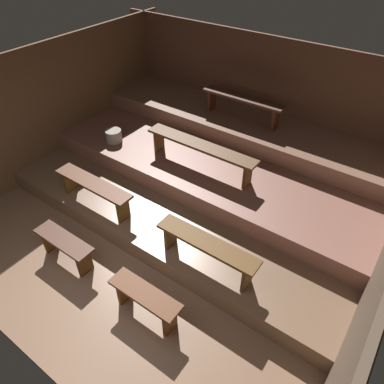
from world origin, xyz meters
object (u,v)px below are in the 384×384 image
object	(u,v)px
bench_floor_left	(65,245)
pail_middle	(114,136)
bench_floor_right	(145,298)
bench_lower_left	(94,187)
bench_upper_center	(243,101)
bench_lower_right	(207,247)
bench_middle_center	(200,148)

from	to	relation	value
bench_floor_left	pail_middle	bearing A→B (deg)	116.92
pail_middle	bench_floor_right	bearing A→B (deg)	-39.20
bench_lower_left	bench_upper_center	xyz separation A→B (m)	(1.00, 2.87, 0.62)
bench_lower_left	bench_floor_left	bearing A→B (deg)	-71.36
bench_floor_right	bench_lower_right	size ratio (longest dim) A/B	0.68
bench_lower_right	pail_middle	bearing A→B (deg)	157.16
bench_floor_right	bench_lower_right	world-z (taller)	bench_lower_right
bench_upper_center	bench_lower_left	bearing A→B (deg)	-109.24
bench_floor_right	bench_lower_right	xyz separation A→B (m)	(0.30, 0.90, 0.33)
bench_floor_left	pail_middle	world-z (taller)	pail_middle
pail_middle	bench_lower_left	bearing A→B (deg)	-57.68
bench_lower_left	pail_middle	bearing A→B (deg)	122.32
bench_floor_left	bench_lower_right	world-z (taller)	bench_lower_right
bench_lower_left	pail_middle	world-z (taller)	pail_middle
bench_floor_left	bench_lower_left	world-z (taller)	bench_lower_left
bench_lower_right	bench_lower_left	bearing A→B (deg)	180.00
bench_lower_left	bench_middle_center	distance (m)	1.83
bench_floor_right	bench_lower_right	bearing A→B (deg)	71.36
bench_floor_left	bench_middle_center	world-z (taller)	bench_middle_center
bench_floor_right	bench_lower_left	xyz separation A→B (m)	(-1.84, 0.90, 0.33)
bench_lower_left	pail_middle	xyz separation A→B (m)	(-0.78, 1.23, 0.07)
pail_middle	bench_floor_left	bearing A→B (deg)	-63.08
bench_middle_center	bench_floor_left	bearing A→B (deg)	-106.38
bench_middle_center	bench_upper_center	bearing A→B (deg)	90.20
bench_lower_right	bench_upper_center	size ratio (longest dim) A/B	0.92
bench_floor_right	pail_middle	xyz separation A→B (m)	(-2.61, 2.13, 0.40)
bench_lower_right	bench_floor_left	bearing A→B (deg)	-153.83
bench_lower_right	bench_middle_center	xyz separation A→B (m)	(-1.13, 1.49, 0.32)
bench_floor_right	bench_middle_center	world-z (taller)	bench_middle_center
bench_floor_right	bench_lower_right	distance (m)	1.01
bench_floor_left	bench_lower_left	distance (m)	1.01
bench_lower_left	bench_middle_center	xyz separation A→B (m)	(1.01, 1.49, 0.32)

